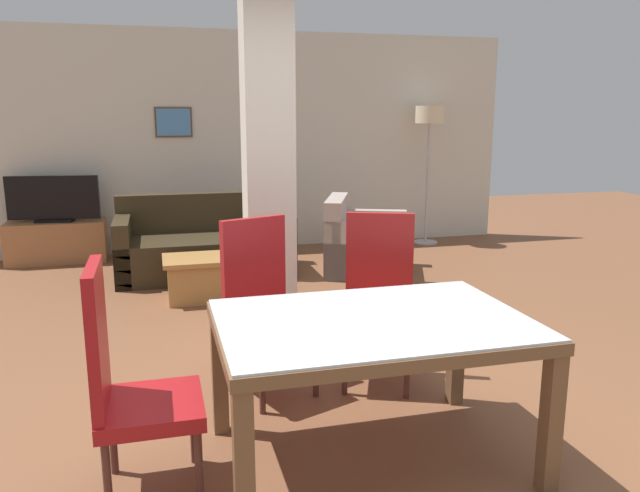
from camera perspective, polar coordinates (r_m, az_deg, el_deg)
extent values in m
plane|color=brown|center=(3.34, 4.59, -18.73)|extent=(18.00, 18.00, 0.00)
cube|color=silver|center=(7.99, -7.89, 9.38)|extent=(7.20, 0.06, 2.70)
cube|color=brown|center=(7.88, -13.24, 10.96)|extent=(0.44, 0.02, 0.36)
cube|color=#4C8CCC|center=(7.87, -13.24, 10.96)|extent=(0.40, 0.01, 0.32)
cube|color=silver|center=(4.58, -4.75, 7.55)|extent=(0.35, 0.29, 2.70)
cube|color=brown|center=(2.62, 8.42, -10.67)|extent=(1.49, 0.06, 0.06)
cube|color=brown|center=(3.48, 2.13, -4.77)|extent=(1.49, 0.06, 0.06)
cube|color=brown|center=(2.89, -8.86, -8.47)|extent=(0.06, 0.91, 0.06)
cube|color=brown|center=(3.34, 16.55, -6.00)|extent=(0.06, 0.91, 0.06)
cube|color=silver|center=(3.03, 4.82, -6.68)|extent=(1.47, 1.01, 0.01)
cube|color=brown|center=(2.64, -6.98, -19.40)|extent=(0.08, 0.08, 0.67)
cube|color=brown|center=(3.11, 20.37, -14.93)|extent=(0.08, 0.08, 0.67)
cube|color=brown|center=(3.46, -9.16, -11.47)|extent=(0.08, 0.08, 0.67)
cube|color=brown|center=(3.83, 12.33, -9.21)|extent=(0.08, 0.08, 0.67)
cube|color=maroon|center=(3.99, 5.27, -7.00)|extent=(0.60, 0.60, 0.07)
cube|color=maroon|center=(4.09, 5.46, -1.37)|extent=(0.42, 0.21, 0.64)
cylinder|color=#502A23|center=(3.89, 7.97, -11.07)|extent=(0.04, 0.04, 0.37)
cylinder|color=#502A23|center=(3.90, 2.27, -10.90)|extent=(0.04, 0.04, 0.37)
cylinder|color=#502A23|center=(4.24, 7.90, -9.06)|extent=(0.04, 0.04, 0.37)
cylinder|color=#502A23|center=(4.25, 2.71, -8.91)|extent=(0.04, 0.04, 0.37)
cube|color=maroon|center=(3.84, -4.39, -7.75)|extent=(0.60, 0.60, 0.07)
cube|color=maroon|center=(3.90, -6.07, -2.02)|extent=(0.43, 0.21, 0.64)
cylinder|color=#502A23|center=(3.87, -0.39, -11.07)|extent=(0.04, 0.04, 0.37)
cylinder|color=#502A23|center=(3.68, -5.30, -12.40)|extent=(0.04, 0.04, 0.37)
cylinder|color=#502A23|center=(4.16, -3.49, -9.39)|extent=(0.04, 0.04, 0.37)
cylinder|color=#502A23|center=(3.98, -8.17, -10.50)|extent=(0.04, 0.04, 0.37)
cube|color=#A2161B|center=(3.00, -15.18, -14.08)|extent=(0.46, 0.46, 0.07)
cube|color=#A2161B|center=(2.87, -19.70, -7.89)|extent=(0.05, 0.44, 0.64)
cylinder|color=#502A23|center=(3.27, -11.49, -15.94)|extent=(0.04, 0.04, 0.37)
cylinder|color=#502A23|center=(2.94, -11.01, -19.38)|extent=(0.04, 0.04, 0.37)
cylinder|color=#502A23|center=(3.27, -18.42, -16.27)|extent=(0.04, 0.04, 0.37)
cylinder|color=#502A23|center=(2.94, -18.86, -19.73)|extent=(0.04, 0.04, 0.37)
cube|color=#332918|center=(6.81, -10.46, -0.84)|extent=(1.83, 0.95, 0.42)
cube|color=#332918|center=(7.11, -10.83, 3.12)|extent=(1.83, 0.18, 0.42)
cube|color=#332918|center=(6.90, -3.58, 0.47)|extent=(0.16, 0.95, 0.65)
cube|color=#332918|center=(6.78, -17.53, -0.27)|extent=(0.16, 0.95, 0.65)
cube|color=#B19D96|center=(6.82, 4.30, -0.75)|extent=(1.13, 1.16, 0.40)
cube|color=#B19D96|center=(6.76, 1.51, 2.71)|extent=(0.50, 0.91, 0.42)
cube|color=#B19D96|center=(7.17, 4.46, 0.82)|extent=(0.84, 0.45, 0.63)
cube|color=#B19D96|center=(6.42, 4.15, -0.50)|extent=(0.84, 0.45, 0.63)
cube|color=#A8743B|center=(5.89, -10.40, -1.17)|extent=(0.79, 0.54, 0.04)
cube|color=#A8743B|center=(5.94, -10.33, -3.05)|extent=(0.71, 0.46, 0.36)
cylinder|color=#B2B7BC|center=(5.78, -8.77, -0.27)|extent=(0.06, 0.06, 0.17)
cylinder|color=#B2B7BC|center=(5.76, -8.81, 0.88)|extent=(0.03, 0.03, 0.06)
cylinder|color=#B7B7BC|center=(5.75, -8.82, 1.25)|extent=(0.03, 0.03, 0.01)
cube|color=#A96B41|center=(7.86, -22.92, 0.33)|extent=(1.09, 0.40, 0.48)
cube|color=black|center=(7.82, -23.07, 2.16)|extent=(0.43, 0.25, 0.03)
cube|color=black|center=(7.78, -23.23, 4.09)|extent=(1.02, 0.18, 0.50)
cylinder|color=#B7B7BC|center=(8.48, 9.59, 0.34)|extent=(0.33, 0.33, 0.02)
cylinder|color=#B7B7BC|center=(8.36, 9.78, 5.65)|extent=(0.04, 0.04, 1.56)
cylinder|color=beige|center=(8.31, 10.01, 11.76)|extent=(0.36, 0.36, 0.22)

